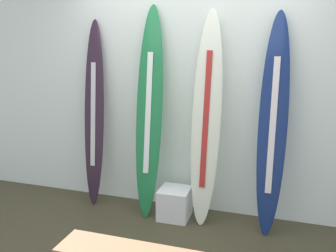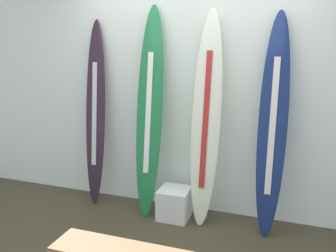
{
  "view_description": "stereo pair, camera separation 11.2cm",
  "coord_description": "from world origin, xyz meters",
  "px_view_note": "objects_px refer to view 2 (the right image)",
  "views": [
    {
      "loc": [
        1.0,
        -2.73,
        1.96
      ],
      "look_at": [
        -0.19,
        0.95,
        0.98
      ],
      "focal_mm": 41.8,
      "sensor_mm": 36.0,
      "label": 1
    },
    {
      "loc": [
        1.11,
        -2.7,
        1.96
      ],
      "look_at": [
        -0.19,
        0.95,
        0.98
      ],
      "focal_mm": 41.8,
      "sensor_mm": 36.0,
      "label": 2
    }
  ],
  "objects_px": {
    "surfboard_emerald": "(149,114)",
    "surfboard_charcoal": "(96,116)",
    "surfboard_navy": "(273,128)",
    "surfboard_ivory": "(206,120)",
    "display_block_left": "(174,203)"
  },
  "relations": [
    {
      "from": "surfboard_navy",
      "to": "display_block_left",
      "type": "xyz_separation_m",
      "value": [
        -0.94,
        -0.07,
        -0.89
      ]
    },
    {
      "from": "surfboard_charcoal",
      "to": "display_block_left",
      "type": "xyz_separation_m",
      "value": [
        0.97,
        -0.13,
        -0.85
      ]
    },
    {
      "from": "surfboard_emerald",
      "to": "display_block_left",
      "type": "relative_size",
      "value": 6.81
    },
    {
      "from": "display_block_left",
      "to": "surfboard_emerald",
      "type": "bearing_deg",
      "value": 166.49
    },
    {
      "from": "surfboard_emerald",
      "to": "surfboard_charcoal",
      "type": "bearing_deg",
      "value": 175.3
    },
    {
      "from": "surfboard_charcoal",
      "to": "surfboard_emerald",
      "type": "distance_m",
      "value": 0.68
    },
    {
      "from": "surfboard_emerald",
      "to": "display_block_left",
      "type": "height_order",
      "value": "surfboard_emerald"
    },
    {
      "from": "surfboard_ivory",
      "to": "surfboard_charcoal",
      "type": "bearing_deg",
      "value": 177.56
    },
    {
      "from": "surfboard_charcoal",
      "to": "surfboard_navy",
      "type": "relative_size",
      "value": 0.97
    },
    {
      "from": "surfboard_charcoal",
      "to": "display_block_left",
      "type": "relative_size",
      "value": 6.37
    },
    {
      "from": "surfboard_emerald",
      "to": "display_block_left",
      "type": "xyz_separation_m",
      "value": [
        0.3,
        -0.07,
        -0.93
      ]
    },
    {
      "from": "surfboard_emerald",
      "to": "surfboard_ivory",
      "type": "xyz_separation_m",
      "value": [
        0.6,
        0.0,
        -0.02
      ]
    },
    {
      "from": "surfboard_ivory",
      "to": "surfboard_navy",
      "type": "distance_m",
      "value": 0.64
    },
    {
      "from": "surfboard_charcoal",
      "to": "surfboard_navy",
      "type": "xyz_separation_m",
      "value": [
        1.92,
        -0.06,
        0.04
      ]
    },
    {
      "from": "surfboard_ivory",
      "to": "surfboard_navy",
      "type": "height_order",
      "value": "surfboard_ivory"
    }
  ]
}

